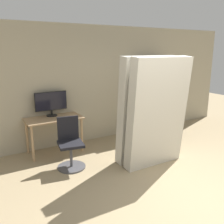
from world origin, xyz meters
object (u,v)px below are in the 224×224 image
Objects in this scene: office_chair at (70,147)px; mattress_far at (147,110)px; monitor at (51,102)px; mattress_near at (158,113)px; bookshelf at (145,98)px.

office_chair is 0.46× the size of mattress_far.
monitor is at bearing 134.62° from mattress_far.
office_chair is 0.46× the size of mattress_near.
mattress_near is at bearing -28.11° from office_chair.
mattress_far is (1.43, -0.45, 0.64)m from office_chair.
monitor is 0.34× the size of mattress_near.
monitor is at bearing 90.56° from office_chair.
mattress_near reaches higher than office_chair.
monitor reaches higher than office_chair.
mattress_near is (1.44, -1.77, -0.04)m from monitor.
office_chair is (0.01, -1.01, -0.67)m from monitor.
mattress_far reaches higher than bookshelf.
bookshelf is at bearing 21.88° from office_chair.
monitor is 0.34× the size of mattress_far.
office_chair is at bearing 162.58° from mattress_far.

